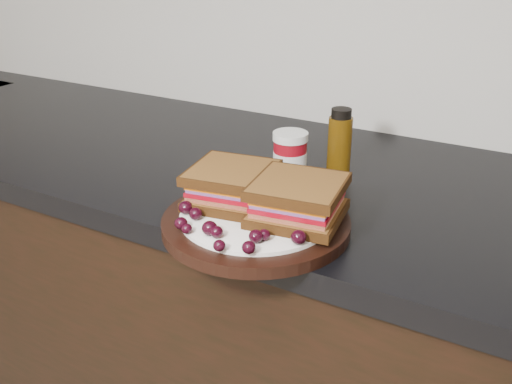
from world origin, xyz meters
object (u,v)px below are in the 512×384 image
sandwich_left (232,185)px  condiment_jar (290,157)px  oil_bottle (340,141)px  plate (256,223)px

sandwich_left → condiment_jar: bearing=75.2°
oil_bottle → sandwich_left: bearing=-106.8°
plate → sandwich_left: 0.07m
sandwich_left → condiment_jar: size_ratio=1.36×
plate → oil_bottle: size_ratio=2.32×
plate → oil_bottle: bearing=85.3°
sandwich_left → condiment_jar: condiment_jar is taller
plate → condiment_jar: condiment_jar is taller
sandwich_left → condiment_jar: (0.02, 0.17, -0.01)m
condiment_jar → oil_bottle: size_ratio=0.75×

